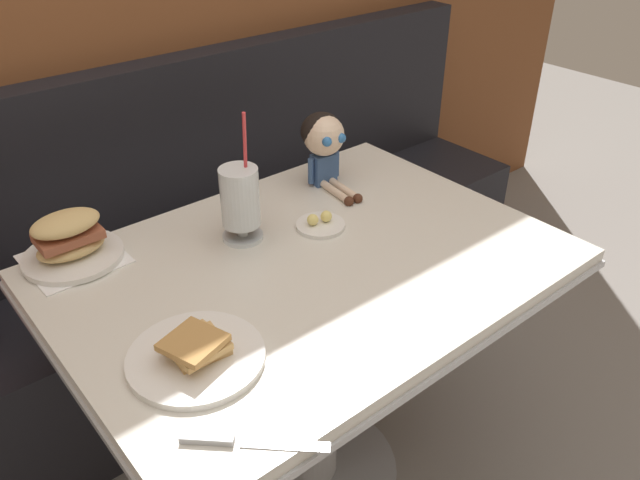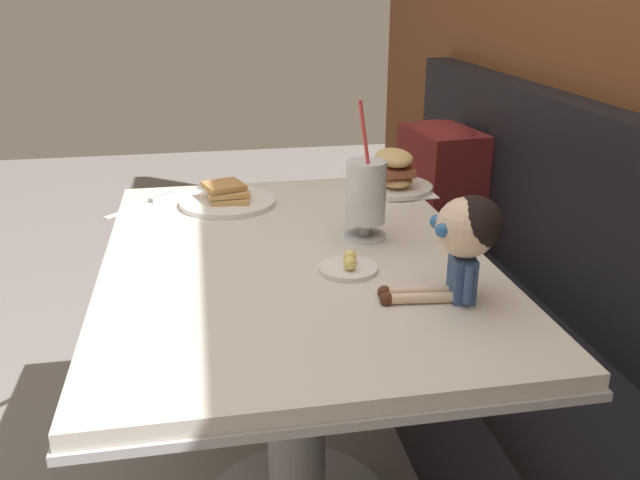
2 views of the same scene
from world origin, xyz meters
TOP-DOWN VIEW (x-y plane):
  - booth_bench at (0.00, 0.81)m, footprint 2.60×0.48m
  - diner_table at (0.00, 0.18)m, footprint 1.11×0.81m
  - toast_plate at (-0.36, 0.06)m, footprint 0.25×0.25m
  - milkshake_glass at (-0.06, 0.35)m, footprint 0.10×0.10m
  - sandwich_plate at (-0.40, 0.52)m, footprint 0.22×0.22m
  - butter_saucer at (0.11, 0.28)m, footprint 0.12×0.12m
  - butter_knife at (-0.42, -0.14)m, footprint 0.18×0.18m
  - seated_doll at (0.27, 0.45)m, footprint 0.12×0.22m
  - backpack at (-0.75, 0.78)m, footprint 0.32×0.28m

SIDE VIEW (x-z plane):
  - booth_bench at x=0.00m, z-range -0.17..0.83m
  - diner_table at x=0.00m, z-range 0.17..0.91m
  - backpack at x=-0.75m, z-range 0.46..0.86m
  - butter_knife at x=-0.42m, z-range 0.74..0.75m
  - butter_saucer at x=0.11m, z-range 0.73..0.77m
  - toast_plate at x=-0.36m, z-range 0.73..0.78m
  - sandwich_plate at x=-0.40m, z-range 0.73..0.84m
  - milkshake_glass at x=-0.06m, z-range 0.68..1.00m
  - seated_doll at x=0.27m, z-range 0.77..0.97m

